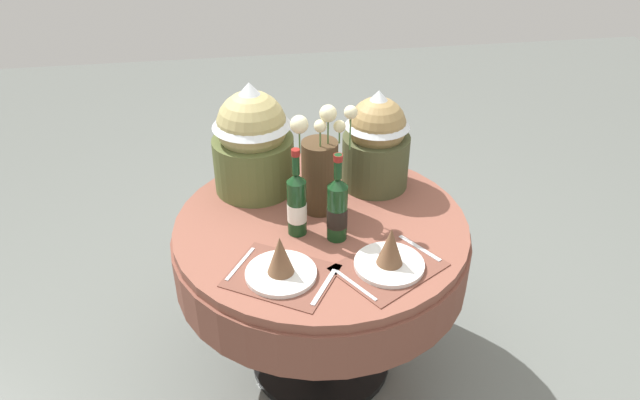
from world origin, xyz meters
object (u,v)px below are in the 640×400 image
flower_vase (320,169)px  wine_bottle_left (297,203)px  wine_bottle_centre (337,208)px  place_setting_right (390,256)px  place_setting_left (281,265)px  gift_tub_back_left (252,135)px  gift_tub_back_right (377,137)px  dining_table (321,252)px

flower_vase → wine_bottle_left: 0.18m
flower_vase → wine_bottle_centre: 0.20m
place_setting_right → wine_bottle_left: (-0.28, 0.25, 0.08)m
wine_bottle_left → wine_bottle_centre: (0.14, -0.05, 0.00)m
place_setting_left → place_setting_right: same height
wine_bottle_centre → gift_tub_back_left: gift_tub_back_left is taller
wine_bottle_left → gift_tub_back_left: size_ratio=0.75×
wine_bottle_centre → gift_tub_back_right: bearing=57.9°
place_setting_right → wine_bottle_centre: size_ratio=1.24×
place_setting_right → flower_vase: 0.45m
place_setting_right → wine_bottle_left: bearing=138.7°
dining_table → flower_vase: 0.33m
place_setting_right → dining_table: bearing=121.8°
place_setting_right → wine_bottle_left: 0.39m
wine_bottle_centre → gift_tub_back_left: bearing=124.3°
wine_bottle_centre → place_setting_right: bearing=-53.1°
place_setting_right → gift_tub_back_left: size_ratio=0.93×
dining_table → place_setting_right: 0.41m
flower_vase → wine_bottle_left: size_ratio=1.33×
dining_table → gift_tub_back_left: size_ratio=2.47×
place_setting_right → wine_bottle_centre: (-0.15, 0.20, 0.08)m
gift_tub_back_right → place_setting_left: bearing=-129.4°
place_setting_right → wine_bottle_centre: 0.26m
place_setting_left → gift_tub_back_right: bearing=50.6°
flower_vase → place_setting_right: bearing=-65.4°
wine_bottle_left → wine_bottle_centre: size_ratio=1.01×
dining_table → place_setting_left: place_setting_left is taller
wine_bottle_centre → wine_bottle_left: bearing=158.3°
flower_vase → wine_bottle_left: bearing=-126.8°
place_setting_left → gift_tub_back_right: size_ratio=1.03×
gift_tub_back_left → dining_table: bearing=-51.6°
dining_table → gift_tub_back_right: size_ratio=2.73×
wine_bottle_left → gift_tub_back_left: gift_tub_back_left is taller
dining_table → gift_tub_back_right: bearing=42.8°
place_setting_left → place_setting_right: 0.37m
place_setting_left → wine_bottle_centre: 0.30m
place_setting_left → flower_vase: size_ratio=0.93×
wine_bottle_left → gift_tub_back_right: (0.36, 0.29, 0.09)m
place_setting_left → wine_bottle_left: size_ratio=1.23×
place_setting_left → wine_bottle_left: (0.08, 0.24, 0.08)m
dining_table → place_setting_right: (0.19, -0.30, 0.19)m
wine_bottle_centre → gift_tub_back_right: 0.42m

